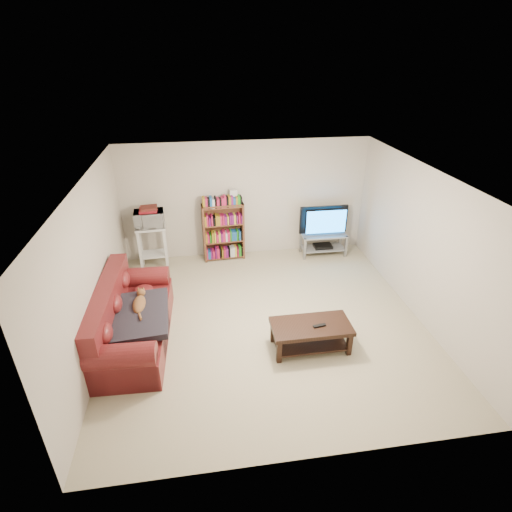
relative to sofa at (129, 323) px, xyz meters
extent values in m
plane|color=#BFB28E|center=(2.11, 0.17, -0.33)|extent=(5.00, 5.00, 0.00)
plane|color=white|center=(2.11, 0.17, 2.07)|extent=(5.00, 5.00, 0.00)
plane|color=beige|center=(2.11, 2.67, 0.87)|extent=(5.00, 0.00, 5.00)
plane|color=beige|center=(2.11, -2.33, 0.87)|extent=(5.00, 0.00, 5.00)
plane|color=beige|center=(-0.39, 0.17, 0.87)|extent=(0.00, 5.00, 5.00)
plane|color=beige|center=(4.61, 0.17, 0.87)|extent=(0.00, 5.00, 5.00)
cube|color=maroon|center=(0.09, 0.00, -0.12)|extent=(1.02, 2.23, 0.42)
cube|color=maroon|center=(-0.26, 0.01, 0.15)|extent=(0.34, 2.20, 0.92)
cube|color=maroon|center=(0.05, -0.98, -0.06)|extent=(0.91, 0.27, 0.54)
cube|color=maroon|center=(0.12, 0.97, -0.06)|extent=(0.91, 0.27, 0.54)
cube|color=#242129|center=(0.18, -0.16, 0.22)|extent=(0.90, 1.14, 0.19)
cube|color=black|center=(2.65, -0.57, 0.06)|extent=(1.16, 0.58, 0.06)
cube|color=black|center=(2.65, -0.57, -0.23)|extent=(1.04, 0.52, 0.03)
cube|color=black|center=(2.13, -0.80, -0.15)|extent=(0.07, 0.07, 0.36)
cube|color=black|center=(3.17, -0.79, -0.15)|extent=(0.07, 0.07, 0.36)
cube|color=black|center=(2.13, -0.34, -0.15)|extent=(0.07, 0.07, 0.36)
cube|color=black|center=(3.16, -0.33, -0.15)|extent=(0.07, 0.07, 0.36)
cube|color=black|center=(2.75, -0.62, 0.10)|extent=(0.19, 0.08, 0.02)
cube|color=#999EA3|center=(3.72, 2.33, 0.13)|extent=(0.95, 0.43, 0.03)
cube|color=#999EA3|center=(3.72, 2.33, -0.18)|extent=(0.90, 0.41, 0.02)
cube|color=gray|center=(3.28, 2.16, -0.09)|extent=(0.05, 0.05, 0.47)
cube|color=gray|center=(4.16, 2.15, -0.09)|extent=(0.05, 0.05, 0.47)
cube|color=gray|center=(3.28, 2.52, -0.09)|extent=(0.05, 0.05, 0.47)
cube|color=gray|center=(4.17, 2.51, -0.09)|extent=(0.05, 0.05, 0.47)
imported|color=black|center=(3.72, 2.33, 0.44)|extent=(1.02, 0.14, 0.59)
cube|color=black|center=(3.72, 2.33, -0.14)|extent=(0.38, 0.27, 0.06)
cube|color=brown|center=(1.22, 2.44, 0.28)|extent=(0.06, 0.26, 1.21)
cube|color=brown|center=(2.02, 2.50, 0.28)|extent=(0.06, 0.26, 1.21)
cube|color=brown|center=(1.62, 2.47, 0.87)|extent=(0.85, 0.32, 0.03)
cube|color=maroon|center=(1.43, 2.46, 0.92)|extent=(0.25, 0.20, 0.07)
cube|color=silver|center=(0.20, 2.28, 0.56)|extent=(0.59, 0.45, 0.04)
cube|color=silver|center=(0.20, 2.28, -0.03)|extent=(0.53, 0.41, 0.03)
cube|color=silver|center=(-0.03, 2.10, 0.10)|extent=(0.05, 0.05, 0.86)
cube|color=silver|center=(0.45, 2.13, 0.10)|extent=(0.05, 0.05, 0.86)
cube|color=silver|center=(-0.06, 2.43, 0.10)|extent=(0.05, 0.05, 0.86)
cube|color=silver|center=(0.43, 2.46, 0.10)|extent=(0.05, 0.05, 0.86)
imported|color=silver|center=(0.20, 2.28, 0.73)|extent=(0.58, 0.42, 0.31)
cube|color=maroon|center=(0.20, 2.28, 0.91)|extent=(0.35, 0.31, 0.05)
camera|label=1|loc=(1.17, -5.03, 3.65)|focal=28.00mm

